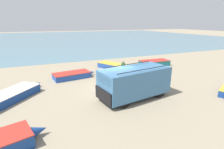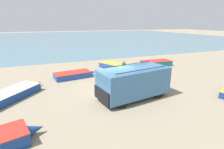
% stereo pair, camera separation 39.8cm
% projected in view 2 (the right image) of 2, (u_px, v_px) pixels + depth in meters
% --- Properties ---
extents(ground_plane, '(200.00, 200.00, 0.00)m').
position_uv_depth(ground_plane, '(112.00, 92.00, 13.65)').
color(ground_plane, gray).
extents(sea_water, '(120.00, 80.00, 0.01)m').
position_uv_depth(sea_water, '(58.00, 38.00, 60.11)').
color(sea_water, slate).
rests_on(sea_water, ground_plane).
extents(parked_van, '(5.40, 2.95, 2.31)m').
position_uv_depth(parked_van, '(133.00, 82.00, 12.37)').
color(parked_van, teal).
rests_on(parked_van, ground_plane).
extents(fishing_rowboat_0, '(4.51, 1.87, 0.66)m').
position_uv_depth(fishing_rowboat_0, '(155.00, 63.00, 21.80)').
color(fishing_rowboat_0, '#1E757F').
rests_on(fishing_rowboat_0, ground_plane).
extents(fishing_rowboat_2, '(4.38, 4.78, 0.61)m').
position_uv_depth(fishing_rowboat_2, '(11.00, 95.00, 12.45)').
color(fishing_rowboat_2, navy).
rests_on(fishing_rowboat_2, ground_plane).
extents(fishing_rowboat_4, '(3.00, 4.24, 0.61)m').
position_uv_depth(fishing_rowboat_4, '(115.00, 66.00, 20.50)').
color(fishing_rowboat_4, '#234CA3').
rests_on(fishing_rowboat_4, ground_plane).
extents(fishing_rowboat_5, '(4.32, 2.14, 0.55)m').
position_uv_depth(fishing_rowboat_5, '(74.00, 75.00, 17.22)').
color(fishing_rowboat_5, '#234CA3').
rests_on(fishing_rowboat_5, ground_plane).
extents(fisherman_0, '(0.44, 0.44, 1.69)m').
position_uv_depth(fisherman_0, '(157.00, 71.00, 15.86)').
color(fisherman_0, '#38383D').
rests_on(fisherman_0, ground_plane).
extents(fisherman_1, '(0.42, 0.42, 1.59)m').
position_uv_depth(fisherman_1, '(124.00, 68.00, 17.28)').
color(fisherman_1, navy).
rests_on(fisherman_1, ground_plane).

